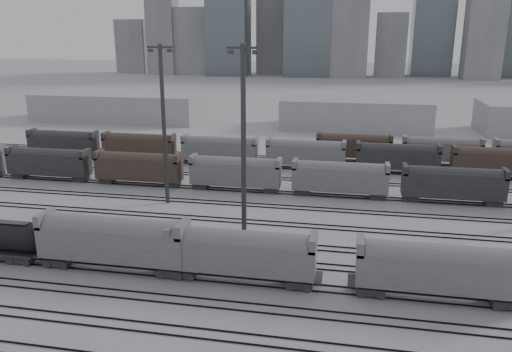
% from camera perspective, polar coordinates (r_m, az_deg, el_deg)
% --- Properties ---
extents(ground, '(900.00, 900.00, 0.00)m').
position_cam_1_polar(ground, '(52.24, -0.79, -12.56)').
color(ground, silver).
rests_on(ground, ground).
extents(tracks, '(220.00, 71.50, 0.16)m').
position_cam_1_polar(tracks, '(67.86, 2.26, -5.59)').
color(tracks, black).
rests_on(tracks, ground).
extents(hopper_car_a, '(16.62, 3.30, 5.94)m').
position_cam_1_polar(hopper_car_a, '(56.32, -16.02, -6.90)').
color(hopper_car_a, black).
rests_on(hopper_car_a, ground).
extents(hopper_car_b, '(15.51, 3.08, 5.55)m').
position_cam_1_polar(hopper_car_b, '(51.80, -1.77, -8.59)').
color(hopper_car_b, black).
rests_on(hopper_car_b, ground).
extents(hopper_car_c, '(15.75, 3.13, 5.63)m').
position_cam_1_polar(hopper_car_c, '(51.45, 20.24, -9.74)').
color(hopper_car_c, black).
rests_on(hopper_car_c, ground).
extents(light_mast_b, '(3.79, 0.61, 23.67)m').
position_cam_1_polar(light_mast_b, '(74.97, -10.50, 6.12)').
color(light_mast_b, '#343437').
rests_on(light_mast_b, ground).
extents(light_mast_c, '(3.83, 0.61, 23.94)m').
position_cam_1_polar(light_mast_c, '(58.83, -1.43, 3.91)').
color(light_mast_c, '#343437').
rests_on(light_mast_c, ground).
extents(bg_string_near, '(151.00, 3.00, 5.60)m').
position_cam_1_polar(bg_string_near, '(80.08, 9.56, -0.39)').
color(bg_string_near, slate).
rests_on(bg_string_near, ground).
extents(bg_string_mid, '(151.00, 3.00, 5.60)m').
position_cam_1_polar(bg_string_mid, '(95.92, 15.85, 1.92)').
color(bg_string_mid, black).
rests_on(bg_string_mid, ground).
extents(bg_string_far, '(66.00, 3.00, 5.60)m').
position_cam_1_polar(bg_string_far, '(106.56, 24.94, 2.38)').
color(bg_string_far, '#47362D').
rests_on(bg_string_far, ground).
extents(warehouse_left, '(50.00, 18.00, 8.00)m').
position_cam_1_polar(warehouse_left, '(157.67, -15.33, 7.65)').
color(warehouse_left, '#ADADB0').
rests_on(warehouse_left, ground).
extents(warehouse_mid, '(40.00, 18.00, 8.00)m').
position_cam_1_polar(warehouse_mid, '(141.52, 11.24, 7.03)').
color(warehouse_mid, '#ADADB0').
rests_on(warehouse_mid, ground).
extents(skyline, '(316.00, 22.40, 95.00)m').
position_cam_1_polar(skyline, '(325.13, 11.85, 17.22)').
color(skyline, '#98989B').
rests_on(skyline, ground).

